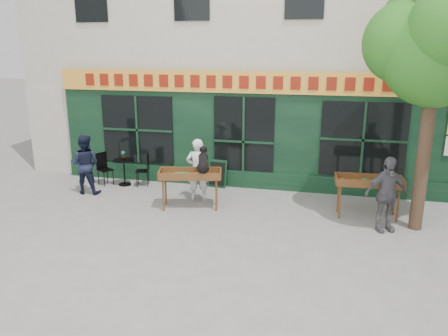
{
  "coord_description": "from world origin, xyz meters",
  "views": [
    {
      "loc": [
        2.24,
        -9.49,
        3.91
      ],
      "look_at": [
        -0.14,
        0.5,
        1.06
      ],
      "focal_mm": 35.0,
      "sensor_mm": 36.0,
      "label": 1
    }
  ],
  "objects_px": {
    "man_left": "(85,164)",
    "book_cart_center": "(190,177)",
    "woman": "(198,170)",
    "dog": "(203,160)",
    "man_right": "(386,194)",
    "book_cart_right": "(369,184)",
    "bistro_table": "(124,167)"
  },
  "relations": [
    {
      "from": "dog",
      "to": "man_left",
      "type": "bearing_deg",
      "value": 158.38
    },
    {
      "from": "woman",
      "to": "man_right",
      "type": "distance_m",
      "value": 4.66
    },
    {
      "from": "book_cart_right",
      "to": "man_right",
      "type": "relative_size",
      "value": 0.92
    },
    {
      "from": "dog",
      "to": "bistro_table",
      "type": "distance_m",
      "value": 3.23
    },
    {
      "from": "book_cart_center",
      "to": "bistro_table",
      "type": "xyz_separation_m",
      "value": [
        -2.46,
        1.36,
        -0.28
      ]
    },
    {
      "from": "woman",
      "to": "man_right",
      "type": "bearing_deg",
      "value": 154.34
    },
    {
      "from": "book_cart_center",
      "to": "bistro_table",
      "type": "relative_size",
      "value": 2.11
    },
    {
      "from": "book_cart_right",
      "to": "book_cart_center",
      "type": "bearing_deg",
      "value": -177.95
    },
    {
      "from": "dog",
      "to": "man_right",
      "type": "height_order",
      "value": "man_right"
    },
    {
      "from": "book_cart_center",
      "to": "man_left",
      "type": "relative_size",
      "value": 0.98
    },
    {
      "from": "man_left",
      "to": "book_cart_center",
      "type": "bearing_deg",
      "value": 165.46
    },
    {
      "from": "book_cart_center",
      "to": "woman",
      "type": "xyz_separation_m",
      "value": [
        0.0,
        0.65,
        0.0
      ]
    },
    {
      "from": "book_cart_center",
      "to": "book_cart_right",
      "type": "xyz_separation_m",
      "value": [
        4.25,
        0.4,
        0.0
      ]
    },
    {
      "from": "man_left",
      "to": "dog",
      "type": "bearing_deg",
      "value": 165.48
    },
    {
      "from": "book_cart_right",
      "to": "woman",
      "type": "bearing_deg",
      "value": 173.32
    },
    {
      "from": "man_right",
      "to": "man_left",
      "type": "height_order",
      "value": "man_right"
    },
    {
      "from": "dog",
      "to": "man_left",
      "type": "relative_size",
      "value": 0.37
    },
    {
      "from": "woman",
      "to": "book_cart_center",
      "type": "bearing_deg",
      "value": 76.69
    },
    {
      "from": "dog",
      "to": "man_right",
      "type": "xyz_separation_m",
      "value": [
        4.2,
        -0.3,
        -0.45
      ]
    },
    {
      "from": "dog",
      "to": "book_cart_right",
      "type": "height_order",
      "value": "dog"
    },
    {
      "from": "book_cart_center",
      "to": "man_right",
      "type": "bearing_deg",
      "value": -17.67
    },
    {
      "from": "dog",
      "to": "book_cart_right",
      "type": "xyz_separation_m",
      "value": [
        3.9,
        0.45,
        -0.47
      ]
    },
    {
      "from": "dog",
      "to": "man_left",
      "type": "distance_m",
      "value": 3.57
    },
    {
      "from": "book_cart_center",
      "to": "man_left",
      "type": "bearing_deg",
      "value": 158.36
    },
    {
      "from": "book_cart_center",
      "to": "bistro_table",
      "type": "distance_m",
      "value": 2.82
    },
    {
      "from": "woman",
      "to": "bistro_table",
      "type": "relative_size",
      "value": 2.17
    },
    {
      "from": "man_left",
      "to": "woman",
      "type": "bearing_deg",
      "value": 177.2
    },
    {
      "from": "man_right",
      "to": "bistro_table",
      "type": "distance_m",
      "value": 7.22
    },
    {
      "from": "woman",
      "to": "book_cart_right",
      "type": "bearing_deg",
      "value": 163.36
    },
    {
      "from": "book_cart_center",
      "to": "book_cart_right",
      "type": "relative_size",
      "value": 1.04
    },
    {
      "from": "man_right",
      "to": "dog",
      "type": "bearing_deg",
      "value": 152.6
    },
    {
      "from": "dog",
      "to": "man_right",
      "type": "relative_size",
      "value": 0.36
    }
  ]
}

